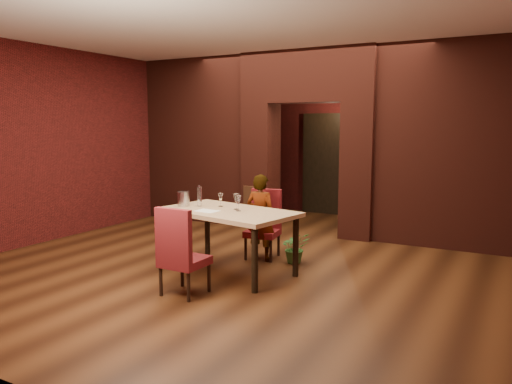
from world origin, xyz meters
TOP-DOWN VIEW (x-y plane):
  - floor at (0.00, 0.00)m, footprint 8.00×8.00m
  - ceiling at (0.00, 0.00)m, footprint 7.00×8.00m
  - wall_back at (0.00, 4.00)m, footprint 7.00×0.04m
  - wall_left at (-3.50, 0.00)m, footprint 0.04×8.00m
  - pillar_left at (-0.95, 2.00)m, footprint 0.55×0.55m
  - pillar_right at (0.95, 2.00)m, footprint 0.55×0.55m
  - lintel at (0.00, 2.00)m, footprint 2.45×0.55m
  - wing_wall_left at (-2.36, 2.00)m, footprint 2.28×0.35m
  - wing_wall_right at (2.36, 2.00)m, footprint 2.28×0.35m
  - vent_panel at (-0.95, 1.71)m, footprint 0.40×0.03m
  - rear_door at (-0.40, 3.94)m, footprint 0.90×0.08m
  - rear_door_frame at (-0.40, 3.90)m, footprint 1.02×0.04m
  - dining_table at (0.06, -0.79)m, footprint 1.92×1.30m
  - chair_far at (0.13, 0.04)m, footprint 0.52×0.52m
  - chair_near at (0.08, -1.75)m, footprint 0.47×0.47m
  - person_seated at (0.15, -0.06)m, footprint 0.45×0.30m
  - wine_glass_a at (-0.18, -0.59)m, footprint 0.07×0.07m
  - wine_glass_b at (0.14, -0.70)m, footprint 0.08×0.08m
  - wine_glass_c at (0.22, -0.78)m, footprint 0.08×0.08m
  - tasting_sheet at (-0.13, -0.98)m, footprint 0.31×0.24m
  - wine_bucket at (-0.63, -0.81)m, footprint 0.16×0.16m
  - water_bottle at (-0.45, -0.70)m, footprint 0.07×0.07m
  - potted_plant at (0.66, 0.03)m, footprint 0.52×0.52m

SIDE VIEW (x-z plane):
  - floor at x=0.00m, z-range 0.00..0.00m
  - potted_plant at x=0.66m, z-range 0.00..0.44m
  - dining_table at x=0.06m, z-range 0.00..0.83m
  - chair_far at x=0.13m, z-range 0.00..0.99m
  - chair_near at x=0.08m, z-range 0.00..1.02m
  - vent_panel at x=-0.95m, z-range 0.30..0.80m
  - person_seated at x=0.15m, z-range 0.00..1.24m
  - tasting_sheet at x=-0.13m, z-range 0.83..0.83m
  - wine_glass_a at x=-0.18m, z-range 0.83..1.01m
  - wine_bucket at x=-0.63m, z-range 0.83..1.02m
  - wine_glass_c at x=0.22m, z-range 0.83..1.03m
  - wine_glass_b at x=0.14m, z-range 0.83..1.03m
  - water_bottle at x=-0.45m, z-range 0.83..1.11m
  - rear_door at x=-0.40m, z-range 0.00..2.10m
  - rear_door_frame at x=-0.40m, z-range -0.06..2.16m
  - pillar_left at x=-0.95m, z-range 0.00..2.30m
  - pillar_right at x=0.95m, z-range 0.00..2.30m
  - wall_back at x=0.00m, z-range 0.00..3.20m
  - wall_left at x=-3.50m, z-range 0.00..3.20m
  - wing_wall_left at x=-2.36m, z-range 0.00..3.20m
  - wing_wall_right at x=2.36m, z-range 0.00..3.20m
  - lintel at x=0.00m, z-range 2.30..3.20m
  - ceiling at x=0.00m, z-range 3.18..3.22m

